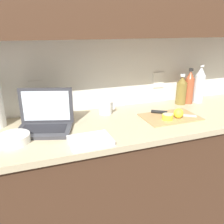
{
  "coord_description": "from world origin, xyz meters",
  "views": [
    {
      "loc": [
        -0.79,
        -1.3,
        1.48
      ],
      "look_at": [
        -0.32,
        -0.01,
        0.99
      ],
      "focal_mm": 38.0,
      "sensor_mm": 36.0,
      "label": 1
    }
  ],
  "objects_px": {
    "bottle_green_soda": "(200,85)",
    "bottle_oil_tall": "(189,88)",
    "laptop": "(45,120)",
    "knife": "(165,113)",
    "bowl_white": "(14,139)",
    "cutting_board": "(170,117)",
    "lemon_whole_beside": "(178,113)",
    "measuring_cup": "(106,107)",
    "lemon_half_cut": "(168,117)",
    "bottle_water_clear": "(181,91)"
  },
  "relations": [
    {
      "from": "bottle_oil_tall",
      "to": "lemon_whole_beside",
      "type": "bearing_deg",
      "value": -135.65
    },
    {
      "from": "lemon_half_cut",
      "to": "measuring_cup",
      "type": "relative_size",
      "value": 0.62
    },
    {
      "from": "knife",
      "to": "bottle_oil_tall",
      "type": "distance_m",
      "value": 0.38
    },
    {
      "from": "knife",
      "to": "cutting_board",
      "type": "bearing_deg",
      "value": -51.51
    },
    {
      "from": "measuring_cup",
      "to": "cutting_board",
      "type": "bearing_deg",
      "value": -30.41
    },
    {
      "from": "laptop",
      "to": "cutting_board",
      "type": "relative_size",
      "value": 0.98
    },
    {
      "from": "laptop",
      "to": "measuring_cup",
      "type": "relative_size",
      "value": 3.28
    },
    {
      "from": "lemon_whole_beside",
      "to": "bottle_oil_tall",
      "type": "xyz_separation_m",
      "value": [
        0.28,
        0.27,
        0.09
      ]
    },
    {
      "from": "bottle_oil_tall",
      "to": "cutting_board",
      "type": "bearing_deg",
      "value": -143.32
    },
    {
      "from": "bowl_white",
      "to": "bottle_green_soda",
      "type": "bearing_deg",
      "value": 11.11
    },
    {
      "from": "bottle_water_clear",
      "to": "measuring_cup",
      "type": "xyz_separation_m",
      "value": [
        -0.62,
        -0.01,
        -0.06
      ]
    },
    {
      "from": "measuring_cup",
      "to": "knife",
      "type": "bearing_deg",
      "value": -24.24
    },
    {
      "from": "knife",
      "to": "bowl_white",
      "type": "bearing_deg",
      "value": -140.65
    },
    {
      "from": "lemon_half_cut",
      "to": "bottle_water_clear",
      "type": "distance_m",
      "value": 0.41
    },
    {
      "from": "measuring_cup",
      "to": "bowl_white",
      "type": "bearing_deg",
      "value": -156.12
    },
    {
      "from": "bottle_green_soda",
      "to": "measuring_cup",
      "type": "distance_m",
      "value": 0.8
    },
    {
      "from": "bottle_oil_tall",
      "to": "bowl_white",
      "type": "bearing_deg",
      "value": -168.08
    },
    {
      "from": "cutting_board",
      "to": "knife",
      "type": "relative_size",
      "value": 1.4
    },
    {
      "from": "laptop",
      "to": "bottle_green_soda",
      "type": "relative_size",
      "value": 1.21
    },
    {
      "from": "cutting_board",
      "to": "bowl_white",
      "type": "relative_size",
      "value": 2.3
    },
    {
      "from": "knife",
      "to": "measuring_cup",
      "type": "height_order",
      "value": "measuring_cup"
    },
    {
      "from": "cutting_board",
      "to": "bowl_white",
      "type": "height_order",
      "value": "bowl_white"
    },
    {
      "from": "bowl_white",
      "to": "lemon_whole_beside",
      "type": "bearing_deg",
      "value": -0.13
    },
    {
      "from": "cutting_board",
      "to": "bowl_white",
      "type": "bearing_deg",
      "value": -177.77
    },
    {
      "from": "lemon_half_cut",
      "to": "bottle_green_soda",
      "type": "relative_size",
      "value": 0.23
    },
    {
      "from": "bottle_oil_tall",
      "to": "knife",
      "type": "bearing_deg",
      "value": -150.55
    },
    {
      "from": "lemon_whole_beside",
      "to": "bottle_green_soda",
      "type": "relative_size",
      "value": 0.21
    },
    {
      "from": "bottle_oil_tall",
      "to": "measuring_cup",
      "type": "xyz_separation_m",
      "value": [
        -0.7,
        -0.01,
        -0.08
      ]
    },
    {
      "from": "knife",
      "to": "bottle_green_soda",
      "type": "bearing_deg",
      "value": 57.34
    },
    {
      "from": "lemon_half_cut",
      "to": "measuring_cup",
      "type": "height_order",
      "value": "measuring_cup"
    },
    {
      "from": "measuring_cup",
      "to": "laptop",
      "type": "bearing_deg",
      "value": -162.4
    },
    {
      "from": "bowl_white",
      "to": "cutting_board",
      "type": "bearing_deg",
      "value": 2.23
    },
    {
      "from": "cutting_board",
      "to": "bottle_oil_tall",
      "type": "relative_size",
      "value": 1.35
    },
    {
      "from": "bottle_green_soda",
      "to": "bowl_white",
      "type": "height_order",
      "value": "bottle_green_soda"
    },
    {
      "from": "laptop",
      "to": "knife",
      "type": "bearing_deg",
      "value": 14.74
    },
    {
      "from": "cutting_board",
      "to": "lemon_whole_beside",
      "type": "relative_size",
      "value": 5.8
    },
    {
      "from": "laptop",
      "to": "measuring_cup",
      "type": "height_order",
      "value": "laptop"
    },
    {
      "from": "lemon_whole_beside",
      "to": "bottle_water_clear",
      "type": "bearing_deg",
      "value": 52.61
    },
    {
      "from": "lemon_whole_beside",
      "to": "knife",
      "type": "bearing_deg",
      "value": 111.93
    },
    {
      "from": "bottle_water_clear",
      "to": "bowl_white",
      "type": "relative_size",
      "value": 1.46
    },
    {
      "from": "lemon_half_cut",
      "to": "lemon_whole_beside",
      "type": "bearing_deg",
      "value": 1.02
    },
    {
      "from": "laptop",
      "to": "cutting_board",
      "type": "height_order",
      "value": "laptop"
    },
    {
      "from": "bottle_green_soda",
      "to": "bottle_oil_tall",
      "type": "height_order",
      "value": "bottle_green_soda"
    },
    {
      "from": "bottle_green_soda",
      "to": "laptop",
      "type": "bearing_deg",
      "value": -173.27
    },
    {
      "from": "laptop",
      "to": "bottle_water_clear",
      "type": "distance_m",
      "value": 1.06
    },
    {
      "from": "laptop",
      "to": "bowl_white",
      "type": "height_order",
      "value": "laptop"
    },
    {
      "from": "cutting_board",
      "to": "lemon_whole_beside",
      "type": "bearing_deg",
      "value": -50.09
    },
    {
      "from": "lemon_whole_beside",
      "to": "bottle_water_clear",
      "type": "relative_size",
      "value": 0.27
    },
    {
      "from": "cutting_board",
      "to": "lemon_whole_beside",
      "type": "distance_m",
      "value": 0.06
    },
    {
      "from": "lemon_whole_beside",
      "to": "measuring_cup",
      "type": "bearing_deg",
      "value": 147.54
    }
  ]
}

